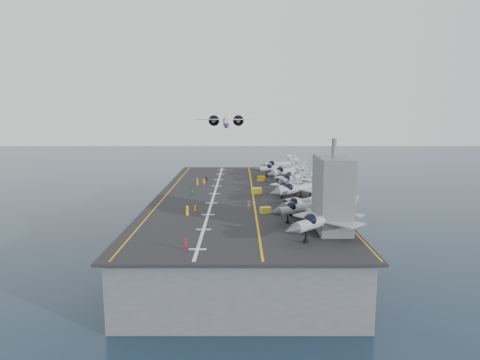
{
  "coord_description": "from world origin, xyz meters",
  "views": [
    {
      "loc": [
        0.03,
        -97.92,
        30.03
      ],
      "look_at": [
        0.0,
        4.0,
        13.0
      ],
      "focal_mm": 32.0,
      "sensor_mm": 36.0,
      "label": 1
    }
  ],
  "objects_px": {
    "tow_cart_a": "(265,210)",
    "transport_plane": "(226,123)",
    "island_superstructure": "(333,185)",
    "fighter_jet_0": "(324,219)"
  },
  "relations": [
    {
      "from": "tow_cart_a",
      "to": "transport_plane",
      "type": "relative_size",
      "value": 0.1
    },
    {
      "from": "island_superstructure",
      "to": "transport_plane",
      "type": "bearing_deg",
      "value": 102.81
    },
    {
      "from": "fighter_jet_0",
      "to": "island_superstructure",
      "type": "bearing_deg",
      "value": 63.1
    },
    {
      "from": "transport_plane",
      "to": "island_superstructure",
      "type": "bearing_deg",
      "value": -77.19
    },
    {
      "from": "island_superstructure",
      "to": "tow_cart_a",
      "type": "height_order",
      "value": "island_superstructure"
    },
    {
      "from": "island_superstructure",
      "to": "transport_plane",
      "type": "distance_m",
      "value": 90.9
    },
    {
      "from": "island_superstructure",
      "to": "fighter_jet_0",
      "type": "distance_m",
      "value": 6.31
    },
    {
      "from": "tow_cart_a",
      "to": "transport_plane",
      "type": "distance_m",
      "value": 78.95
    },
    {
      "from": "tow_cart_a",
      "to": "transport_plane",
      "type": "xyz_separation_m",
      "value": [
        -9.96,
        77.07,
        13.92
      ]
    },
    {
      "from": "island_superstructure",
      "to": "tow_cart_a",
      "type": "bearing_deg",
      "value": 131.89
    }
  ]
}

